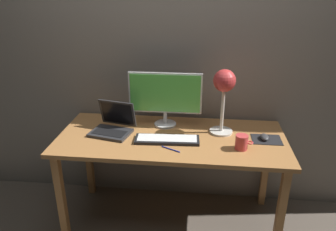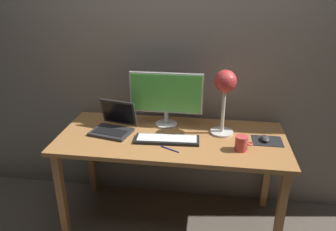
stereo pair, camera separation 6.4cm
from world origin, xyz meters
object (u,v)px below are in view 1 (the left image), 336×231
(monitor, at_px, (165,95))
(mouse, at_px, (265,137))
(pen, at_px, (171,149))
(laptop, at_px, (114,123))
(desk_lamp, at_px, (224,87))
(keyboard_main, at_px, (167,139))
(coffee_mug, at_px, (242,142))

(monitor, distance_m, mouse, 0.76)
(mouse, xyz_separation_m, pen, (-0.63, -0.21, -0.02))
(pen, bearing_deg, mouse, 18.65)
(laptop, relative_size, mouse, 3.38)
(desk_lamp, height_order, pen, desk_lamp)
(mouse, relative_size, pen, 0.69)
(monitor, bearing_deg, keyboard_main, -80.60)
(mouse, height_order, pen, mouse)
(mouse, distance_m, coffee_mug, 0.23)
(monitor, distance_m, keyboard_main, 0.35)
(monitor, relative_size, keyboard_main, 1.20)
(keyboard_main, relative_size, laptop, 1.38)
(coffee_mug, relative_size, pen, 0.84)
(laptop, xyz_separation_m, pen, (0.44, -0.24, -0.06))
(keyboard_main, bearing_deg, pen, -72.70)
(monitor, distance_m, desk_lamp, 0.44)
(monitor, distance_m, laptop, 0.42)
(keyboard_main, relative_size, mouse, 4.66)
(desk_lamp, xyz_separation_m, mouse, (0.29, -0.08, -0.32))
(coffee_mug, bearing_deg, monitor, 149.45)
(keyboard_main, distance_m, coffee_mug, 0.50)
(monitor, xyz_separation_m, desk_lamp, (0.42, -0.08, 0.11))
(desk_lamp, distance_m, coffee_mug, 0.40)
(keyboard_main, height_order, mouse, mouse)
(desk_lamp, height_order, coffee_mug, desk_lamp)
(monitor, height_order, pen, monitor)
(laptop, distance_m, coffee_mug, 0.91)
(monitor, relative_size, coffee_mug, 4.58)
(mouse, bearing_deg, laptop, 178.76)
(desk_lamp, relative_size, mouse, 4.86)
(monitor, bearing_deg, pen, -78.06)
(laptop, xyz_separation_m, coffee_mug, (0.90, -0.18, -0.01))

